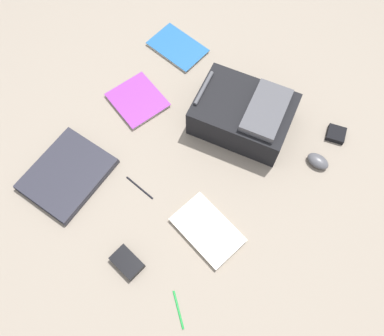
# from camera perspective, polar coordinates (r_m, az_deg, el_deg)

# --- Properties ---
(ground_plane) EXTENTS (3.50, 3.50, 0.00)m
(ground_plane) POSITION_cam_1_polar(r_m,az_deg,el_deg) (1.65, -0.01, 1.06)
(ground_plane) COLOR gray
(backpack) EXTENTS (0.38, 0.46, 0.18)m
(backpack) POSITION_cam_1_polar(r_m,az_deg,el_deg) (1.68, 7.59, 7.79)
(backpack) COLOR black
(backpack) RESTS_ON ground_plane
(laptop) EXTENTS (0.36, 0.30, 0.03)m
(laptop) POSITION_cam_1_polar(r_m,az_deg,el_deg) (1.69, -17.68, -0.84)
(laptop) COLOR #24242C
(laptop) RESTS_ON ground_plane
(book_red) EXTENTS (0.21, 0.29, 0.02)m
(book_red) POSITION_cam_1_polar(r_m,az_deg,el_deg) (1.54, 2.26, -9.01)
(book_red) COLOR silver
(book_red) RESTS_ON ground_plane
(book_manual) EXTENTS (0.18, 0.27, 0.02)m
(book_manual) POSITION_cam_1_polar(r_m,az_deg,el_deg) (1.98, -2.11, 17.12)
(book_manual) COLOR silver
(book_manual) RESTS_ON ground_plane
(book_comic) EXTENTS (0.26, 0.27, 0.02)m
(book_comic) POSITION_cam_1_polar(r_m,az_deg,el_deg) (1.81, -7.93, 9.73)
(book_comic) COLOR silver
(book_comic) RESTS_ON ground_plane
(computer_mouse) EXTENTS (0.06, 0.09, 0.04)m
(computer_mouse) POSITION_cam_1_polar(r_m,az_deg,el_deg) (1.71, 17.85, 0.96)
(computer_mouse) COLOR #4C4C51
(computer_mouse) RESTS_ON ground_plane
(power_brick) EXTENTS (0.09, 0.12, 0.03)m
(power_brick) POSITION_cam_1_polar(r_m,az_deg,el_deg) (1.52, -9.43, -13.39)
(power_brick) COLOR black
(power_brick) RESTS_ON ground_plane
(pen_black) EXTENTS (0.09, 0.12, 0.01)m
(pen_black) POSITION_cam_1_polar(r_m,az_deg,el_deg) (1.49, -2.01, -19.90)
(pen_black) COLOR #198C33
(pen_black) RESTS_ON ground_plane
(pen_blue) EXTENTS (0.01, 0.15, 0.01)m
(pen_blue) POSITION_cam_1_polar(r_m,az_deg,el_deg) (1.61, -7.64, -2.83)
(pen_blue) COLOR black
(pen_blue) RESTS_ON ground_plane
(earbud_pouch) EXTENTS (0.10, 0.10, 0.02)m
(earbud_pouch) POSITION_cam_1_polar(r_m,az_deg,el_deg) (1.81, 20.22, 4.67)
(earbud_pouch) COLOR black
(earbud_pouch) RESTS_ON ground_plane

